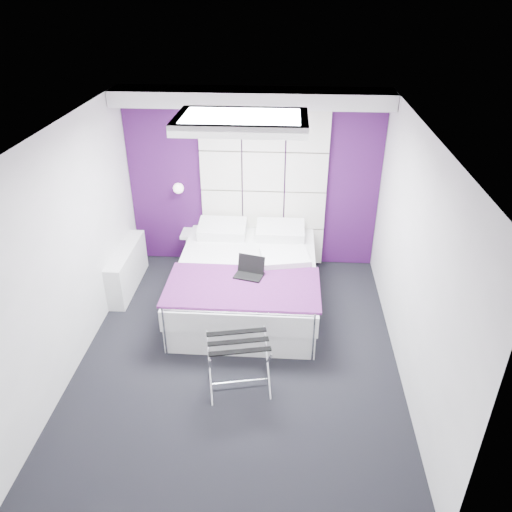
{
  "coord_description": "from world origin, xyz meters",
  "views": [
    {
      "loc": [
        0.5,
        -4.5,
        3.85
      ],
      "look_at": [
        0.17,
        0.35,
        1.1
      ],
      "focal_mm": 35.0,
      "sensor_mm": 36.0,
      "label": 1
    }
  ],
  "objects": [
    {
      "name": "luggage_rack",
      "position": [
        0.05,
        -0.55,
        0.31
      ],
      "size": [
        0.63,
        0.46,
        0.62
      ],
      "rotation": [
        0.0,
        0.0,
        0.21
      ],
      "color": "silver",
      "rests_on": "floor"
    },
    {
      "name": "wall_left",
      "position": [
        -1.8,
        0.0,
        1.3
      ],
      "size": [
        0.0,
        4.4,
        4.4
      ],
      "primitive_type": "plane",
      "rotation": [
        1.57,
        0.0,
        1.57
      ],
      "color": "silver",
      "rests_on": "floor"
    },
    {
      "name": "wall_lamp",
      "position": [
        -1.05,
        2.06,
        1.22
      ],
      "size": [
        0.15,
        0.15,
        0.15
      ],
      "primitive_type": "sphere",
      "color": "white",
      "rests_on": "wall_back"
    },
    {
      "name": "nightstand",
      "position": [
        -0.85,
        2.02,
        0.51
      ],
      "size": [
        0.41,
        0.32,
        0.05
      ],
      "primitive_type": "cube",
      "color": "white",
      "rests_on": "wall_back"
    },
    {
      "name": "headboard",
      "position": [
        0.15,
        2.14,
        1.17
      ],
      "size": [
        1.8,
        0.08,
        2.3
      ],
      "primitive_type": null,
      "color": "silver",
      "rests_on": "wall_back"
    },
    {
      "name": "bed",
      "position": [
        -0.0,
        1.03,
        0.33
      ],
      "size": [
        1.84,
        2.23,
        0.77
      ],
      "color": "white",
      "rests_on": "floor"
    },
    {
      "name": "ceiling",
      "position": [
        0.0,
        0.0,
        2.6
      ],
      "size": [
        4.4,
        4.4,
        0.0
      ],
      "primitive_type": "plane",
      "rotation": [
        3.14,
        0.0,
        0.0
      ],
      "color": "white",
      "rests_on": "wall_back"
    },
    {
      "name": "radiator",
      "position": [
        -1.69,
        1.3,
        0.3
      ],
      "size": [
        0.22,
        1.2,
        0.6
      ],
      "primitive_type": "cube",
      "color": "white",
      "rests_on": "floor"
    },
    {
      "name": "accent_wall",
      "position": [
        0.0,
        2.19,
        1.3
      ],
      "size": [
        3.58,
        0.02,
        2.58
      ],
      "primitive_type": "cube",
      "color": "#3D1048",
      "rests_on": "wall_back"
    },
    {
      "name": "soffit",
      "position": [
        0.0,
        1.95,
        2.5
      ],
      "size": [
        3.58,
        0.5,
        0.2
      ],
      "primitive_type": "cube",
      "color": "white",
      "rests_on": "wall_back"
    },
    {
      "name": "wall_right",
      "position": [
        1.8,
        0.0,
        1.3
      ],
      "size": [
        0.0,
        4.4,
        4.4
      ],
      "primitive_type": "plane",
      "rotation": [
        1.57,
        0.0,
        -1.57
      ],
      "color": "silver",
      "rests_on": "floor"
    },
    {
      "name": "laptop",
      "position": [
        0.06,
        0.73,
        0.69
      ],
      "size": [
        0.34,
        0.24,
        0.24
      ],
      "rotation": [
        0.0,
        0.0,
        -0.26
      ],
      "color": "black",
      "rests_on": "bed"
    },
    {
      "name": "floor",
      "position": [
        0.0,
        0.0,
        0.0
      ],
      "size": [
        4.4,
        4.4,
        0.0
      ],
      "primitive_type": "plane",
      "color": "black",
      "rests_on": "ground"
    },
    {
      "name": "wall_back",
      "position": [
        0.0,
        2.2,
        1.3
      ],
      "size": [
        3.6,
        0.0,
        3.6
      ],
      "primitive_type": "plane",
      "rotation": [
        1.57,
        0.0,
        0.0
      ],
      "color": "silver",
      "rests_on": "floor"
    },
    {
      "name": "skylight",
      "position": [
        0.0,
        0.6,
        2.55
      ],
      "size": [
        1.36,
        0.86,
        0.12
      ],
      "primitive_type": null,
      "color": "white",
      "rests_on": "ceiling"
    }
  ]
}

